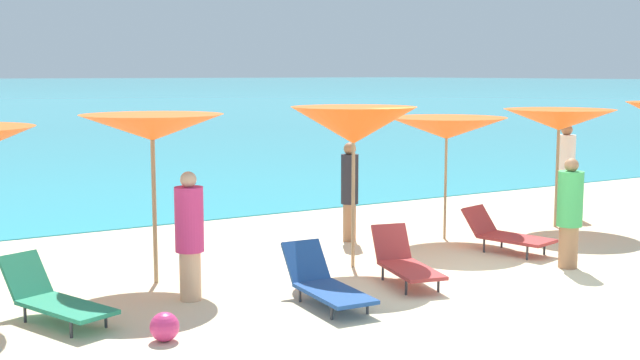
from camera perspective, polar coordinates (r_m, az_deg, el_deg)
name	(u,v)px	position (r m, az deg, el deg)	size (l,w,h in m)	color
ground_plane	(206,199)	(19.99, -7.98, -1.32)	(50.00, 100.00, 0.30)	beige
umbrella_1	(152,128)	(11.27, -11.66, 3.59)	(2.12, 2.12, 2.34)	#9E7F59
umbrella_2	(354,125)	(11.98, 2.37, 3.84)	(2.02, 2.02, 2.40)	#9E7F59
umbrella_3	(447,128)	(14.25, 8.85, 3.60)	(2.30, 2.30, 2.13)	#9E7F59
umbrella_4	(559,120)	(15.84, 16.39, 4.05)	(2.12, 2.12, 2.22)	#9E7F59
lounge_chair_0	(505,233)	(13.56, 12.83, -3.65)	(0.96, 1.56, 0.69)	#A53333
lounge_chair_1	(54,298)	(10.08, -18.14, -7.82)	(1.08, 1.73, 0.72)	#268C66
lounge_chair_2	(405,262)	(11.37, 5.96, -5.70)	(0.85, 1.52, 0.73)	#A53333
lounge_chair_4	(325,283)	(10.32, 0.35, -7.22)	(0.66, 1.63, 0.69)	#1E478C
beachgoer_0	(565,167)	(17.25, 16.79, 0.85)	(0.38, 0.38, 1.87)	#A3704C
beachgoer_1	(350,189)	(13.99, 2.09, -0.61)	(0.30, 0.30, 1.71)	#A3704C
beachgoer_2	(189,233)	(10.48, -9.12, -3.71)	(0.37, 0.37, 1.66)	#DBAA84
beachgoer_3	(570,211)	(12.62, 17.07, -2.09)	(0.37, 0.37, 1.65)	#A3704C
beach_ball	(165,327)	(9.11, -10.82, -10.06)	(0.32, 0.32, 0.32)	#D83372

